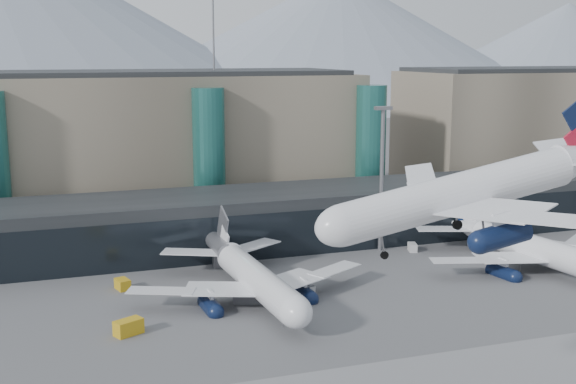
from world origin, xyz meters
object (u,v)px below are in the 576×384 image
object	(u,v)px
jet_parked_mid	(250,266)
veh_b	(123,284)
hero_jet	(487,178)
veh_d	(412,247)
veh_c	(247,295)
veh_h	(128,327)
lightmast_mid	(382,170)
jet_parked_right	(520,237)
veh_g	(307,289)

from	to	relation	value
jet_parked_mid	veh_b	distance (m)	19.73
hero_jet	veh_d	xyz separation A→B (m)	(23.68, 56.21, -23.10)
veh_c	veh_h	bearing A→B (deg)	-140.41
lightmast_mid	jet_parked_mid	size ratio (longest dim) A/B	0.68
jet_parked_mid	veh_c	size ratio (longest dim) A/B	9.40
jet_parked_right	veh_h	xyz separation A→B (m)	(-65.06, -10.02, -3.70)
jet_parked_mid	lightmast_mid	bearing A→B (deg)	-64.00
jet_parked_mid	veh_d	xyz separation A→B (m)	(33.85, 13.90, -3.86)
lightmast_mid	jet_parked_right	distance (m)	25.71
veh_c	veh_d	distance (m)	38.59
hero_jet	veh_d	size ratio (longest dim) A/B	12.92
veh_b	veh_h	xyz separation A→B (m)	(-1.15, -18.07, 0.18)
veh_g	veh_b	bearing A→B (deg)	-137.82
veh_b	veh_h	bearing A→B (deg)	161.15
lightmast_mid	veh_h	world-z (taller)	lightmast_mid
veh_b	jet_parked_mid	bearing A→B (deg)	-132.57
veh_g	hero_jet	bearing A→B (deg)	-22.42
jet_parked_mid	veh_g	world-z (taller)	jet_parked_mid
veh_d	hero_jet	bearing A→B (deg)	174.45
jet_parked_right	veh_c	distance (m)	48.05
jet_parked_mid	veh_h	xyz separation A→B (m)	(-18.35, -9.17, -3.60)
veh_h	veh_b	bearing A→B (deg)	60.03
veh_b	jet_parked_right	bearing A→B (deg)	-112.38
lightmast_mid	veh_c	bearing A→B (deg)	-147.71
hero_jet	veh_c	bearing A→B (deg)	105.76
jet_parked_right	veh_c	bearing A→B (deg)	84.58
jet_parked_mid	veh_h	distance (m)	20.82
veh_b	veh_d	xyz separation A→B (m)	(51.04, 5.00, -0.08)
jet_parked_right	veh_b	xyz separation A→B (m)	(-63.90, 8.05, -3.87)
veh_g	veh_h	xyz separation A→B (m)	(-26.53, -7.50, 0.32)
veh_d	jet_parked_mid	bearing A→B (deg)	129.62
jet_parked_right	veh_h	size ratio (longest dim) A/B	10.89
lightmast_mid	veh_h	xyz separation A→B (m)	(-46.99, -25.49, -13.45)
lightmast_mid	veh_c	size ratio (longest dim) A/B	6.43
jet_parked_right	veh_b	size ratio (longest dim) A/B	13.93
veh_c	veh_g	size ratio (longest dim) A/B	1.79
hero_jet	veh_g	world-z (taller)	hero_jet
hero_jet	jet_parked_mid	xyz separation A→B (m)	(-10.17, 42.31, -19.24)
veh_b	veh_c	distance (m)	19.72
veh_g	veh_d	bearing A→B (deg)	96.03
lightmast_mid	veh_g	size ratio (longest dim) A/B	11.49
veh_c	veh_g	distance (m)	9.33
hero_jet	veh_g	xyz separation A→B (m)	(-1.98, 40.65, -23.16)
jet_parked_right	veh_h	bearing A→B (deg)	89.36
veh_d	veh_g	distance (m)	30.02
hero_jet	veh_d	distance (m)	65.23
veh_h	lightmast_mid	bearing A→B (deg)	2.15
jet_parked_right	veh_b	bearing A→B (deg)	73.42
lightmast_mid	veh_d	size ratio (longest dim) A/B	10.35
lightmast_mid	hero_jet	xyz separation A→B (m)	(-18.47, -58.63, 9.39)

